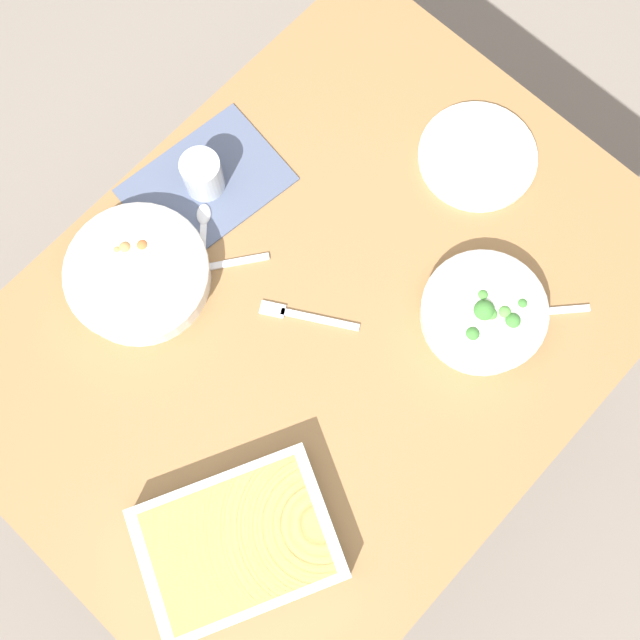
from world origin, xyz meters
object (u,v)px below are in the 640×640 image
(baking_dish, at_px, (238,543))
(fork_on_table, at_px, (302,316))
(stew_bowl, at_px, (138,274))
(spoon_by_broccoli, at_px, (526,313))
(spoon_spare, at_px, (203,236))
(drink_cup, at_px, (203,176))
(broccoli_bowl, at_px, (483,313))
(side_plate, at_px, (477,156))
(spoon_by_stew, at_px, (206,267))

(baking_dish, height_order, fork_on_table, baking_dish)
(stew_bowl, height_order, baking_dish, same)
(spoon_by_broccoli, height_order, spoon_spare, same)
(stew_bowl, relative_size, drink_cup, 2.97)
(broccoli_bowl, relative_size, drink_cup, 2.57)
(drink_cup, bearing_deg, fork_on_table, -101.52)
(stew_bowl, distance_m, broccoli_bowl, 0.60)
(side_plate, bearing_deg, fork_on_table, 176.44)
(broccoli_bowl, bearing_deg, spoon_spare, 116.01)
(drink_cup, distance_m, spoon_spare, 0.11)
(spoon_by_stew, height_order, spoon_by_broccoli, same)
(baking_dish, distance_m, fork_on_table, 0.40)
(stew_bowl, distance_m, spoon_spare, 0.14)
(drink_cup, height_order, fork_on_table, drink_cup)
(drink_cup, bearing_deg, stew_bowl, -167.33)
(spoon_spare, bearing_deg, baking_dish, -128.37)
(stew_bowl, distance_m, drink_cup, 0.21)
(baking_dish, bearing_deg, spoon_by_stew, 51.76)
(drink_cup, height_order, spoon_by_broccoli, drink_cup)
(side_plate, bearing_deg, spoon_by_broccoli, -123.90)
(spoon_by_stew, height_order, spoon_spare, same)
(baking_dish, height_order, drink_cup, drink_cup)
(broccoli_bowl, bearing_deg, fork_on_table, 132.66)
(baking_dish, distance_m, spoon_by_stew, 0.48)
(stew_bowl, xyz_separation_m, fork_on_table, (0.14, -0.25, -0.03))
(spoon_by_broccoli, distance_m, spoon_spare, 0.59)
(stew_bowl, relative_size, spoon_spare, 1.78)
(baking_dish, height_order, side_plate, baking_dish)
(baking_dish, height_order, spoon_spare, baking_dish)
(broccoli_bowl, height_order, drink_cup, drink_cup)
(drink_cup, xyz_separation_m, spoon_by_stew, (-0.11, -0.11, -0.03))
(stew_bowl, distance_m, spoon_by_stew, 0.12)
(side_plate, bearing_deg, drink_cup, 139.45)
(broccoli_bowl, bearing_deg, spoon_by_broccoli, -42.08)
(drink_cup, distance_m, spoon_by_broccoli, 0.62)
(stew_bowl, bearing_deg, side_plate, -25.54)
(spoon_by_stew, distance_m, fork_on_table, 0.19)
(broccoli_bowl, relative_size, side_plate, 0.99)
(stew_bowl, distance_m, spoon_by_broccoli, 0.68)
(stew_bowl, height_order, fork_on_table, stew_bowl)
(baking_dish, relative_size, spoon_by_stew, 2.40)
(spoon_by_stew, bearing_deg, broccoli_bowl, -57.61)
(drink_cup, bearing_deg, spoon_by_stew, -134.50)
(stew_bowl, height_order, spoon_by_broccoli, stew_bowl)
(stew_bowl, relative_size, spoon_by_broccoli, 1.77)
(side_plate, height_order, fork_on_table, side_plate)
(drink_cup, height_order, spoon_by_stew, drink_cup)
(stew_bowl, relative_size, spoon_by_stew, 1.65)
(side_plate, xyz_separation_m, fork_on_table, (-0.44, 0.03, -0.00))
(side_plate, xyz_separation_m, spoon_by_stew, (-0.49, 0.21, -0.00))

